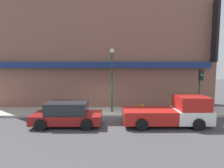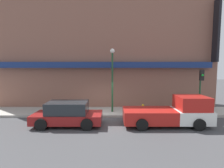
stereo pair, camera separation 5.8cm
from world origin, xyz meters
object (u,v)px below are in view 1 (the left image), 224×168
traffic_light (200,83)px  fire_hydrant (142,109)px  parked_car (67,114)px  street_lamp (112,72)px  pickup_truck (171,113)px

traffic_light → fire_hydrant: bearing=177.9°
parked_car → fire_hydrant: parked_car is taller
street_lamp → traffic_light: (6.60, -0.62, -0.83)m
pickup_truck → street_lamp: bearing=143.0°
parked_car → fire_hydrant: size_ratio=6.15×
pickup_truck → traffic_light: 3.91m
pickup_truck → parked_car: (-6.60, -0.00, -0.08)m
fire_hydrant → traffic_light: traffic_light is taller
fire_hydrant → street_lamp: street_lamp is taller
pickup_truck → fire_hydrant: (-1.43, 2.28, -0.29)m
traffic_light → parked_car: bearing=-167.3°
street_lamp → fire_hydrant: bearing=-11.2°
fire_hydrant → street_lamp: 3.67m
fire_hydrant → traffic_light: 4.69m
pickup_truck → fire_hydrant: size_ratio=7.66×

